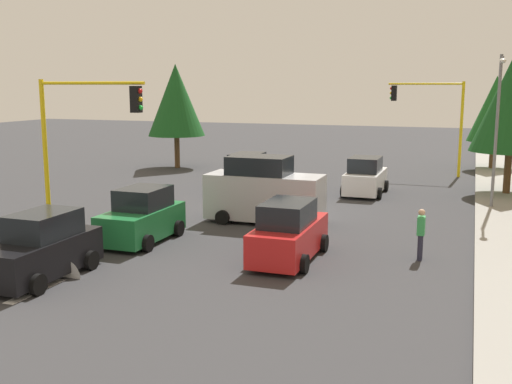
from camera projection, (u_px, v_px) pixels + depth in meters
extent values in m
plane|color=#353538|center=(275.00, 212.00, 27.26)|extent=(120.00, 120.00, 0.00)
cube|color=silver|center=(36.00, 291.00, 16.86)|extent=(2.20, 0.36, 0.01)
cone|color=silver|center=(65.00, 277.00, 18.06)|extent=(0.01, 1.10, 1.10)
cylinder|color=yellow|center=(46.00, 155.00, 23.68)|extent=(0.18, 0.18, 5.88)
cylinder|color=yellow|center=(91.00, 83.00, 22.45)|extent=(0.12, 4.50, 0.12)
cube|color=black|center=(136.00, 99.00, 21.92)|extent=(0.36, 0.32, 0.96)
sphere|color=red|center=(140.00, 91.00, 21.81)|extent=(0.18, 0.18, 0.18)
sphere|color=yellow|center=(140.00, 99.00, 21.86)|extent=(0.18, 0.18, 0.18)
sphere|color=green|center=(141.00, 108.00, 21.91)|extent=(0.18, 0.18, 0.18)
cylinder|color=yellow|center=(461.00, 130.00, 37.23)|extent=(0.18, 0.18, 5.88)
cylinder|color=yellow|center=(425.00, 84.00, 37.49)|extent=(0.12, 4.50, 0.12)
cube|color=black|center=(394.00, 93.00, 38.22)|extent=(0.36, 0.32, 0.96)
sphere|color=red|center=(391.00, 88.00, 38.23)|extent=(0.18, 0.18, 0.18)
sphere|color=yellow|center=(391.00, 93.00, 38.28)|extent=(0.18, 0.18, 0.18)
sphere|color=green|center=(391.00, 98.00, 38.33)|extent=(0.18, 0.18, 0.18)
cylinder|color=slate|center=(496.00, 134.00, 27.30)|extent=(0.14, 0.14, 7.00)
cylinder|color=slate|center=(502.00, 58.00, 25.89)|extent=(1.80, 0.10, 0.10)
ellipsoid|color=silver|center=(503.00, 61.00, 25.08)|extent=(0.56, 0.28, 0.20)
cylinder|color=brown|center=(492.00, 154.00, 40.59)|extent=(0.36, 0.36, 2.16)
cone|color=#1E6023|center=(495.00, 109.00, 40.06)|extent=(3.45, 3.45, 4.32)
cylinder|color=brown|center=(177.00, 150.00, 41.83)|extent=(0.36, 0.36, 2.42)
cone|color=#19511E|center=(176.00, 100.00, 41.23)|extent=(3.88, 3.88, 4.85)
cylinder|color=brown|center=(508.00, 172.00, 31.13)|extent=(0.36, 0.36, 2.51)
cube|color=#B2B5BA|center=(265.00, 197.00, 25.15)|extent=(1.90, 4.80, 1.85)
cube|color=black|center=(259.00, 165.00, 25.00)|extent=(1.67, 2.50, 0.76)
cylinder|color=black|center=(306.00, 213.00, 25.73)|extent=(0.20, 0.60, 0.60)
cylinder|color=black|center=(292.00, 223.00, 23.85)|extent=(0.20, 0.60, 0.60)
cylinder|color=black|center=(240.00, 208.00, 26.72)|extent=(0.20, 0.60, 0.60)
cylinder|color=black|center=(223.00, 217.00, 24.84)|extent=(0.20, 0.60, 0.60)
cube|color=white|center=(365.00, 181.00, 31.72)|extent=(3.95, 1.72, 1.05)
cube|color=black|center=(365.00, 164.00, 31.38)|extent=(2.06, 1.51, 0.76)
cylinder|color=black|center=(352.00, 184.00, 33.23)|extent=(0.60, 0.20, 0.60)
cylinder|color=black|center=(386.00, 186.00, 32.62)|extent=(0.60, 0.20, 0.60)
cylinder|color=black|center=(343.00, 191.00, 30.96)|extent=(0.60, 0.20, 0.60)
cylinder|color=black|center=(379.00, 193.00, 30.35)|extent=(0.60, 0.20, 0.60)
cube|color=black|center=(41.00, 256.00, 17.84)|extent=(3.99, 1.60, 1.05)
cube|color=black|center=(44.00, 225.00, 17.87)|extent=(2.07, 1.41, 0.76)
cylinder|color=black|center=(38.00, 285.00, 16.48)|extent=(0.60, 0.20, 0.60)
cylinder|color=black|center=(91.00, 260.00, 18.77)|extent=(0.60, 0.20, 0.60)
cylinder|color=black|center=(45.00, 255.00, 19.34)|extent=(0.60, 0.20, 0.60)
cube|color=blue|center=(246.00, 177.00, 33.17)|extent=(4.16, 1.72, 1.05)
cube|color=black|center=(247.00, 160.00, 33.21)|extent=(2.16, 1.51, 0.76)
cylinder|color=black|center=(253.00, 189.00, 31.74)|extent=(0.60, 0.20, 0.60)
cylinder|color=black|center=(221.00, 187.00, 32.35)|extent=(0.60, 0.20, 0.60)
cylinder|color=black|center=(269.00, 181.00, 34.13)|extent=(0.60, 0.20, 0.60)
cylinder|color=black|center=(239.00, 180.00, 34.74)|extent=(0.60, 0.20, 0.60)
cube|color=red|center=(289.00, 239.00, 19.81)|extent=(4.19, 1.62, 1.05)
cube|color=black|center=(288.00, 213.00, 19.46)|extent=(2.18, 1.42, 0.76)
cylinder|color=black|center=(276.00, 239.00, 21.37)|extent=(0.60, 0.20, 0.60)
cylinder|color=black|center=(324.00, 243.00, 20.79)|extent=(0.60, 0.20, 0.60)
cylinder|color=black|center=(251.00, 258.00, 18.96)|extent=(0.60, 0.20, 0.60)
cylinder|color=black|center=(304.00, 264.00, 18.38)|extent=(0.60, 0.20, 0.60)
cube|color=#1E7238|center=(142.00, 223.00, 22.10)|extent=(3.78, 1.70, 1.05)
cube|color=black|center=(143.00, 198.00, 22.12)|extent=(1.97, 1.49, 0.76)
cylinder|color=black|center=(148.00, 243.00, 20.78)|extent=(0.60, 0.20, 0.60)
cylinder|color=black|center=(102.00, 239.00, 21.38)|extent=(0.60, 0.20, 0.60)
cylinder|color=black|center=(179.00, 228.00, 22.95)|extent=(0.60, 0.20, 0.60)
cylinder|color=black|center=(137.00, 225.00, 23.56)|extent=(0.60, 0.20, 0.60)
cylinder|color=#262638|center=(420.00, 248.00, 19.71)|extent=(0.16, 0.16, 0.85)
cylinder|color=#262638|center=(420.00, 246.00, 19.89)|extent=(0.16, 0.16, 0.85)
cube|color=green|center=(421.00, 226.00, 19.67)|extent=(0.40, 0.24, 0.60)
sphere|color=tan|center=(422.00, 212.00, 19.60)|extent=(0.22, 0.22, 0.22)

